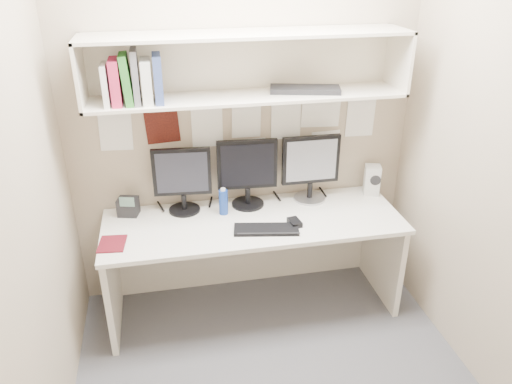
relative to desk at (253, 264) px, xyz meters
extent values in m
cube|color=#4C4B51|center=(0.00, -0.65, -0.37)|extent=(2.40, 2.00, 0.01)
cube|color=tan|center=(0.00, 0.35, 0.93)|extent=(2.40, 0.02, 2.60)
cube|color=tan|center=(0.00, -1.65, 0.93)|extent=(2.40, 0.02, 2.60)
cube|color=tan|center=(-1.20, -0.65, 0.93)|extent=(0.02, 2.00, 2.60)
cube|color=tan|center=(1.20, -0.65, 0.93)|extent=(0.02, 2.00, 2.60)
cube|color=silver|center=(0.00, -0.01, 0.35)|extent=(2.00, 0.70, 0.03)
cube|color=silver|center=(0.00, 0.32, -0.02)|extent=(1.96, 0.02, 0.70)
cube|color=silver|center=(0.00, 0.16, 1.16)|extent=(2.00, 0.38, 0.02)
cube|color=silver|center=(0.00, 0.16, 1.54)|extent=(2.00, 0.38, 0.02)
cube|color=silver|center=(0.00, 0.34, 1.35)|extent=(2.00, 0.02, 0.40)
cube|color=silver|center=(-0.99, 0.16, 1.35)|extent=(0.02, 0.38, 0.40)
cube|color=silver|center=(0.99, 0.16, 1.35)|extent=(0.02, 0.38, 0.40)
cylinder|color=black|center=(-0.45, 0.21, 0.37)|extent=(0.22, 0.22, 0.02)
cylinder|color=black|center=(-0.45, 0.21, 0.43)|extent=(0.04, 0.04, 0.11)
cube|color=black|center=(-0.45, 0.22, 0.65)|extent=(0.39, 0.07, 0.33)
cube|color=black|center=(-0.45, 0.20, 0.65)|extent=(0.34, 0.03, 0.28)
cylinder|color=black|center=(0.00, 0.21, 0.37)|extent=(0.23, 0.23, 0.02)
cylinder|color=black|center=(0.00, 0.21, 0.44)|extent=(0.04, 0.04, 0.11)
cube|color=black|center=(0.00, 0.22, 0.67)|extent=(0.42, 0.06, 0.35)
cube|color=black|center=(0.00, 0.20, 0.67)|extent=(0.36, 0.03, 0.30)
cylinder|color=#A5A5AA|center=(0.46, 0.21, 0.37)|extent=(0.23, 0.23, 0.02)
cylinder|color=black|center=(0.46, 0.21, 0.44)|extent=(0.04, 0.04, 0.11)
cube|color=black|center=(0.46, 0.22, 0.67)|extent=(0.41, 0.04, 0.35)
cube|color=#AFAFB4|center=(0.46, 0.20, 0.67)|extent=(0.36, 0.00, 0.30)
cube|color=black|center=(0.05, -0.17, 0.37)|extent=(0.44, 0.22, 0.02)
cube|color=black|center=(0.25, -0.13, 0.38)|extent=(0.08, 0.12, 0.03)
cube|color=beige|center=(0.93, 0.21, 0.47)|extent=(0.14, 0.14, 0.22)
cylinder|color=black|center=(0.93, 0.16, 0.50)|extent=(0.08, 0.03, 0.08)
cylinder|color=navy|center=(-0.18, 0.12, 0.45)|extent=(0.06, 0.06, 0.18)
cylinder|color=white|center=(-0.18, 0.12, 0.54)|extent=(0.03, 0.03, 0.02)
cube|color=#540E17|center=(-0.91, -0.15, 0.37)|extent=(0.18, 0.21, 0.01)
cube|color=black|center=(-0.82, 0.23, 0.42)|extent=(0.16, 0.14, 0.12)
cube|color=#4C6659|center=(-0.82, 0.17, 0.49)|extent=(0.10, 0.03, 0.07)
cube|color=silver|center=(-0.85, 0.10, 1.29)|extent=(0.03, 0.20, 0.24)
cube|color=#B32145|center=(-0.79, 0.10, 1.31)|extent=(0.06, 0.20, 0.26)
cube|color=#276D24|center=(-0.73, 0.10, 1.32)|extent=(0.05, 0.20, 0.29)
cube|color=#545459|center=(-0.68, 0.10, 1.33)|extent=(0.04, 0.20, 0.32)
cube|color=silver|center=(-0.62, 0.10, 1.30)|extent=(0.06, 0.20, 0.26)
cube|color=navy|center=(-0.55, 0.10, 1.31)|extent=(0.05, 0.20, 0.28)
cube|color=black|center=(0.37, 0.15, 1.19)|extent=(0.47, 0.27, 0.03)
camera|label=1|loc=(-0.56, -2.88, 2.01)|focal=35.00mm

